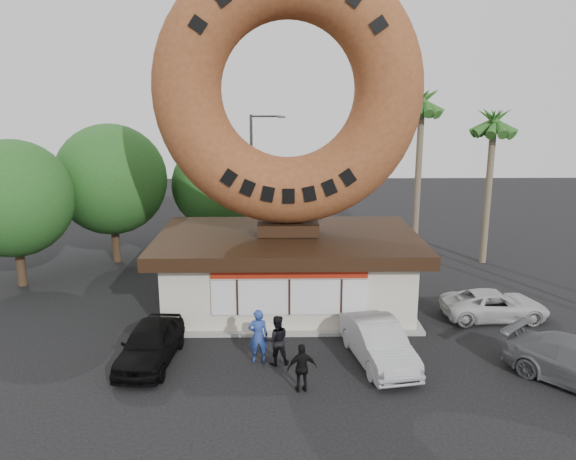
% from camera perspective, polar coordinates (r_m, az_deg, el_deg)
% --- Properties ---
extents(ground, '(90.00, 90.00, 0.00)m').
position_cam_1_polar(ground, '(19.66, 0.30, -14.08)').
color(ground, black).
rests_on(ground, ground).
extents(donut_shop, '(11.20, 7.20, 3.80)m').
position_cam_1_polar(donut_shop, '(24.52, -0.00, -3.88)').
color(donut_shop, beige).
rests_on(donut_shop, ground).
extents(giant_donut, '(11.01, 2.81, 11.01)m').
position_cam_1_polar(giant_donut, '(23.41, -0.00, 14.02)').
color(giant_donut, brown).
rests_on(giant_donut, donut_shop).
extents(tree_west, '(6.00, 6.00, 7.65)m').
position_cam_1_polar(tree_west, '(32.05, -17.53, 4.91)').
color(tree_west, '#473321').
rests_on(tree_west, ground).
extents(tree_mid, '(5.20, 5.20, 6.63)m').
position_cam_1_polar(tree_mid, '(33.00, -7.25, 4.58)').
color(tree_mid, '#473321').
rests_on(tree_mid, ground).
extents(tree_far, '(5.60, 5.60, 7.14)m').
position_cam_1_polar(tree_far, '(29.65, -26.15, 2.88)').
color(tree_far, '#473321').
rests_on(tree_far, ground).
extents(palm_near, '(2.60, 2.60, 9.75)m').
position_cam_1_polar(palm_near, '(32.39, 13.44, 11.97)').
color(palm_near, '#726651').
rests_on(palm_near, ground).
extents(palm_far, '(2.60, 2.60, 8.75)m').
position_cam_1_polar(palm_far, '(32.04, 20.17, 9.83)').
color(palm_far, '#726651').
rests_on(palm_far, ground).
extents(street_lamp, '(2.11, 0.20, 8.00)m').
position_cam_1_polar(street_lamp, '(33.76, -3.46, 5.66)').
color(street_lamp, '#59595E').
rests_on(street_lamp, ground).
extents(person_left, '(0.74, 0.52, 1.94)m').
position_cam_1_polar(person_left, '(19.86, -3.05, -10.69)').
color(person_left, navy).
rests_on(person_left, ground).
extents(person_center, '(0.95, 0.79, 1.78)m').
position_cam_1_polar(person_center, '(19.71, -1.16, -11.12)').
color(person_center, black).
rests_on(person_center, ground).
extents(person_right, '(0.98, 0.52, 1.59)m').
position_cam_1_polar(person_right, '(18.09, 1.44, -13.84)').
color(person_right, black).
rests_on(person_right, ground).
extents(car_black, '(2.01, 4.32, 1.43)m').
position_cam_1_polar(car_black, '(20.43, -13.83, -11.14)').
color(car_black, black).
rests_on(car_black, ground).
extents(car_silver, '(2.33, 4.64, 1.46)m').
position_cam_1_polar(car_silver, '(20.14, 9.16, -11.24)').
color(car_silver, '#9F9FA4').
rests_on(car_silver, ground).
extents(car_white, '(4.39, 2.11, 1.21)m').
position_cam_1_polar(car_white, '(25.08, 20.24, -7.16)').
color(car_white, silver).
rests_on(car_white, ground).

